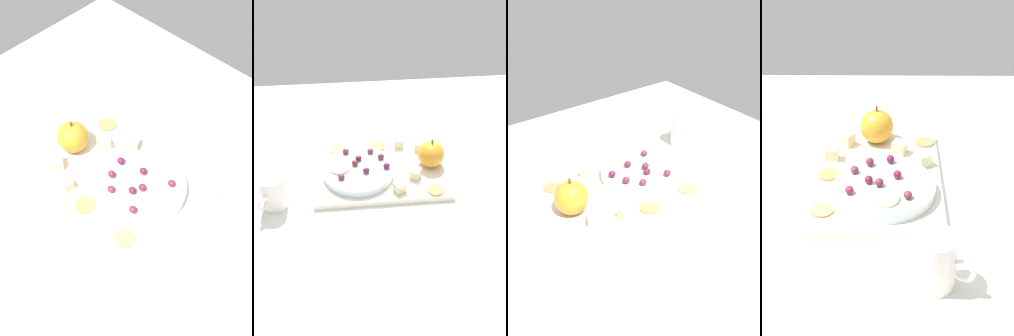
% 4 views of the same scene
% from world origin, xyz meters
% --- Properties ---
extents(table, '(1.14, 1.04, 0.03)m').
position_xyz_m(table, '(0.00, 0.00, 0.02)').
color(table, silver).
rests_on(table, ground).
extents(platter, '(0.36, 0.25, 0.02)m').
position_xyz_m(platter, '(-0.01, 0.02, 0.04)').
color(platter, silver).
rests_on(platter, table).
extents(serving_dish, '(0.19, 0.19, 0.02)m').
position_xyz_m(serving_dish, '(0.05, 0.03, 0.06)').
color(serving_dish, silver).
rests_on(serving_dish, platter).
extents(apple_whole, '(0.07, 0.07, 0.07)m').
position_xyz_m(apple_whole, '(-0.15, 0.01, 0.09)').
color(apple_whole, orange).
rests_on(apple_whole, platter).
extents(apple_stem, '(0.01, 0.01, 0.01)m').
position_xyz_m(apple_stem, '(-0.15, 0.01, 0.13)').
color(apple_stem, brown).
rests_on(apple_stem, apple_whole).
extents(cheese_cube_0, '(0.04, 0.04, 0.03)m').
position_xyz_m(cheese_cube_0, '(-0.10, 0.06, 0.07)').
color(cheese_cube_0, beige).
rests_on(cheese_cube_0, platter).
extents(cheese_cube_1, '(0.03, 0.03, 0.03)m').
position_xyz_m(cheese_cube_1, '(-0.07, -0.08, 0.07)').
color(cheese_cube_1, beige).
rests_on(cheese_cube_1, platter).
extents(cheese_cube_2, '(0.04, 0.04, 0.03)m').
position_xyz_m(cheese_cube_2, '(-0.05, 0.11, 0.07)').
color(cheese_cube_2, beige).
rests_on(cheese_cube_2, platter).
extents(cheese_cube_3, '(0.04, 0.04, 0.03)m').
position_xyz_m(cheese_cube_3, '(-0.13, -0.05, 0.07)').
color(cheese_cube_3, beige).
rests_on(cheese_cube_3, platter).
extents(cracker_0, '(0.04, 0.04, 0.00)m').
position_xyz_m(cracker_0, '(0.11, -0.08, 0.05)').
color(cracker_0, tan).
rests_on(cracker_0, platter).
extents(cracker_1, '(0.04, 0.04, 0.00)m').
position_xyz_m(cracker_1, '(-0.01, -0.08, 0.05)').
color(cracker_1, tan).
rests_on(cracker_1, platter).
extents(cracker_2, '(0.04, 0.04, 0.00)m').
position_xyz_m(cracker_2, '(-0.14, 0.11, 0.05)').
color(cracker_2, '#BA804D').
rests_on(cracker_2, platter).
extents(grape_0, '(0.02, 0.02, 0.02)m').
position_xyz_m(grape_0, '(-0.01, 0.00, 0.08)').
color(grape_0, maroon).
rests_on(grape_0, serving_dish).
extents(grape_1, '(0.02, 0.02, 0.01)m').
position_xyz_m(grape_1, '(0.02, -0.03, 0.08)').
color(grape_1, brown).
rests_on(grape_1, serving_dish).
extents(grape_2, '(0.02, 0.02, 0.02)m').
position_xyz_m(grape_2, '(-0.02, 0.04, 0.08)').
color(grape_2, '#671842').
rests_on(grape_2, serving_dish).
extents(grape_3, '(0.02, 0.02, 0.01)m').
position_xyz_m(grape_3, '(0.10, 0.07, 0.08)').
color(grape_3, maroon).
rests_on(grape_3, serving_dish).
extents(grape_4, '(0.02, 0.02, 0.02)m').
position_xyz_m(grape_4, '(0.08, -0.03, 0.08)').
color(grape_4, maroon).
rests_on(grape_4, serving_dish).
extents(grape_5, '(0.02, 0.02, 0.02)m').
position_xyz_m(grape_5, '(0.03, 0.05, 0.08)').
color(grape_5, maroon).
rests_on(grape_5, serving_dish).
extents(grape_6, '(0.02, 0.02, 0.02)m').
position_xyz_m(grape_6, '(0.05, -0.00, 0.08)').
color(grape_6, maroon).
rests_on(grape_6, serving_dish).
extents(grape_7, '(0.02, 0.02, 0.02)m').
position_xyz_m(grape_7, '(0.06, 0.02, 0.08)').
color(grape_7, maroon).
rests_on(grape_7, serving_dish).
extents(apple_slice_0, '(0.05, 0.05, 0.01)m').
position_xyz_m(apple_slice_0, '(0.10, 0.03, 0.08)').
color(apple_slice_0, beige).
rests_on(apple_slice_0, serving_dish).
extents(cup, '(0.07, 0.09, 0.09)m').
position_xyz_m(cup, '(0.27, 0.11, 0.08)').
color(cup, white).
rests_on(cup, table).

